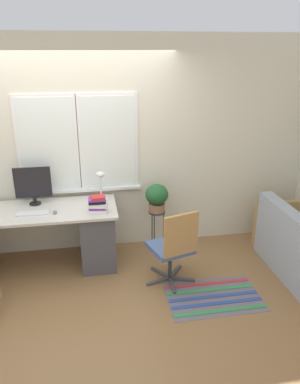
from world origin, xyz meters
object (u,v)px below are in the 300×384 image
at_px(monitor, 33,184).
at_px(book_stack, 98,204).
at_px(mouse, 55,212).
at_px(potted_plant, 157,197).
at_px(office_chair_swivel, 174,247).
at_px(desk_lamp, 100,181).
at_px(plant_stand, 157,217).
at_px(keyboard, 33,213).

xyz_separation_m(monitor, book_stack, (0.74, -0.38, -0.15)).
distance_m(mouse, book_stack, 0.49).
bearing_deg(mouse, potted_plant, 13.19).
bearing_deg(monitor, office_chair_swivel, -27.52).
relative_size(desk_lamp, potted_plant, 1.03).
relative_size(monitor, plant_stand, 0.81).
distance_m(mouse, office_chair_swivel, 1.40).
distance_m(keyboard, potted_plant, 1.51).
distance_m(office_chair_swivel, potted_plant, 0.82).
distance_m(office_chair_swivel, plant_stand, 0.77).
height_order(desk_lamp, office_chair_swivel, desk_lamp).
bearing_deg(keyboard, book_stack, -5.83).
bearing_deg(plant_stand, office_chair_swivel, -86.43).
xyz_separation_m(monitor, keyboard, (0.01, -0.30, -0.24)).
height_order(monitor, mouse, monitor).
relative_size(mouse, book_stack, 0.30).
xyz_separation_m(desk_lamp, book_stack, (-0.06, -0.37, -0.15)).
relative_size(mouse, plant_stand, 0.12).
bearing_deg(book_stack, mouse, 174.14).
xyz_separation_m(desk_lamp, plant_stand, (0.70, -0.03, -0.52)).
distance_m(plant_stand, potted_plant, 0.28).
bearing_deg(monitor, mouse, -51.83).
bearing_deg(book_stack, desk_lamp, 81.00).
distance_m(desk_lamp, book_stack, 0.40).
distance_m(monitor, keyboard, 0.39).
bearing_deg(office_chair_swivel, keyboard, -34.43).
xyz_separation_m(mouse, potted_plant, (1.24, 0.29, -0.01)).
bearing_deg(potted_plant, keyboard, -169.92).
bearing_deg(office_chair_swivel, plant_stand, -102.76).
bearing_deg(monitor, potted_plant, -1.43).
bearing_deg(monitor, keyboard, -88.76).
relative_size(desk_lamp, plant_stand, 0.65).
relative_size(mouse, desk_lamp, 0.19).
relative_size(plant_stand, potted_plant, 1.59).
bearing_deg(book_stack, plant_stand, 24.24).
height_order(monitor, book_stack, monitor).
bearing_deg(keyboard, mouse, -5.78).
distance_m(monitor, book_stack, 0.84).
distance_m(monitor, potted_plant, 1.51).
bearing_deg(office_chair_swivel, potted_plant, -102.76).
relative_size(monitor, desk_lamp, 1.25).
distance_m(desk_lamp, plant_stand, 0.87).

